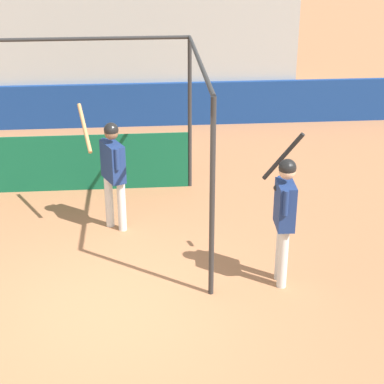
% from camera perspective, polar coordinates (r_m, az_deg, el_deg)
% --- Properties ---
extents(ground_plane, '(60.00, 60.00, 0.00)m').
position_cam_1_polar(ground_plane, '(8.51, -7.11, -10.14)').
color(ground_plane, '#9E6642').
extents(outfield_wall, '(24.00, 0.12, 1.01)m').
position_cam_1_polar(outfield_wall, '(15.01, -6.32, 7.67)').
color(outfield_wall, navy).
rests_on(outfield_wall, ground).
extents(bleacher_section, '(8.15, 4.00, 3.09)m').
position_cam_1_polar(bleacher_section, '(16.76, -6.35, 13.08)').
color(bleacher_section, '#9E9E99').
rests_on(bleacher_section, ground).
extents(batting_cage, '(3.98, 3.65, 2.76)m').
position_cam_1_polar(batting_cage, '(10.82, -10.31, 4.45)').
color(batting_cage, '#282828').
rests_on(batting_cage, ground).
extents(player_batter, '(0.74, 0.82, 1.95)m').
position_cam_1_polar(player_batter, '(9.98, -7.08, 2.35)').
color(player_batter, silver).
rests_on(player_batter, ground).
extents(player_waiting, '(0.51, 0.77, 2.09)m').
position_cam_1_polar(player_waiting, '(8.50, 8.22, -1.56)').
color(player_waiting, silver).
rests_on(player_waiting, ground).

